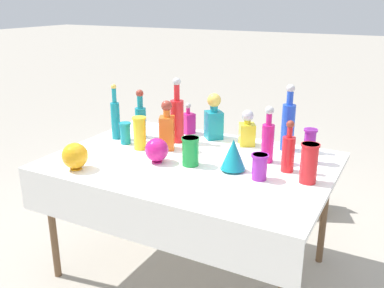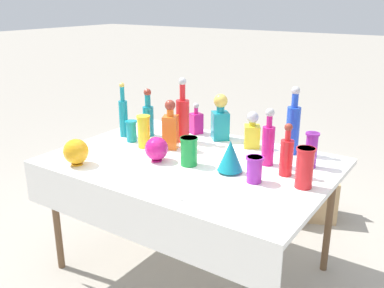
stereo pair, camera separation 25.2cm
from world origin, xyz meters
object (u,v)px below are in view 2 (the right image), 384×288
at_px(tall_bottle_1, 287,155).
at_px(cardboard_box_behind_left, 275,195).
at_px(round_bowl_0, 76,152).
at_px(tall_bottle_5, 183,117).
at_px(slender_vase_1, 254,168).
at_px(round_bowl_1, 157,149).
at_px(square_decanter_0, 170,128).
at_px(slender_vase_5, 311,149).
at_px(slender_vase_3, 131,130).
at_px(slender_vase_4, 144,131).
at_px(square_decanter_2, 196,122).
at_px(square_decanter_1, 220,119).
at_px(slender_vase_0, 305,167).
at_px(tall_bottle_4, 268,142).
at_px(tall_bottle_0, 123,115).
at_px(slender_vase_2, 189,150).
at_px(square_decanter_3, 252,132).
at_px(cardboard_box_behind_right, 311,196).
at_px(tall_bottle_2, 293,126).
at_px(fluted_vase_0, 230,156).
at_px(tall_bottle_3, 148,117).

xyz_separation_m(tall_bottle_1, cardboard_box_behind_left, (-0.42, 0.93, -0.72)).
height_order(round_bowl_0, cardboard_box_behind_left, round_bowl_0).
relative_size(tall_bottle_5, slender_vase_1, 3.07).
bearing_deg(round_bowl_1, square_decanter_0, 106.26).
bearing_deg(slender_vase_5, slender_vase_3, -169.07).
height_order(tall_bottle_5, slender_vase_4, tall_bottle_5).
bearing_deg(square_decanter_2, cardboard_box_behind_left, 54.42).
height_order(square_decanter_1, slender_vase_0, square_decanter_1).
distance_m(square_decanter_2, slender_vase_1, 0.91).
relative_size(slender_vase_0, slender_vase_5, 1.04).
bearing_deg(slender_vase_4, tall_bottle_1, 4.63).
xyz_separation_m(tall_bottle_4, slender_vase_3, (-0.93, -0.12, -0.06)).
relative_size(tall_bottle_0, slender_vase_1, 2.69).
relative_size(square_decanter_2, slender_vase_2, 1.33).
bearing_deg(tall_bottle_0, square_decanter_3, 18.90).
relative_size(square_decanter_0, cardboard_box_behind_left, 0.63).
xyz_separation_m(tall_bottle_0, slender_vase_4, (0.27, -0.10, -0.04)).
height_order(tall_bottle_0, cardboard_box_behind_left, tall_bottle_0).
xyz_separation_m(tall_bottle_1, square_decanter_0, (-0.78, 0.00, 0.02)).
distance_m(tall_bottle_5, cardboard_box_behind_right, 1.32).
height_order(tall_bottle_0, tall_bottle_5, tall_bottle_5).
xyz_separation_m(slender_vase_1, round_bowl_0, (-0.96, -0.35, 0.00)).
bearing_deg(slender_vase_0, tall_bottle_4, 146.63).
bearing_deg(tall_bottle_2, square_decanter_0, -153.05).
height_order(tall_bottle_4, fluted_vase_0, tall_bottle_4).
bearing_deg(slender_vase_0, cardboard_box_behind_right, 104.59).
relative_size(tall_bottle_5, slender_vase_0, 2.03).
height_order(tall_bottle_0, fluted_vase_0, tall_bottle_0).
xyz_separation_m(square_decanter_2, cardboard_box_behind_left, (0.40, 0.56, -0.69)).
distance_m(slender_vase_0, slender_vase_4, 1.08).
xyz_separation_m(square_decanter_0, fluted_vase_0, (0.51, -0.14, -0.04)).
height_order(square_decanter_0, slender_vase_3, square_decanter_0).
xyz_separation_m(slender_vase_4, fluted_vase_0, (0.67, -0.06, -0.02)).
height_order(square_decanter_0, round_bowl_0, square_decanter_0).
bearing_deg(square_decanter_2, slender_vase_0, -25.77).
bearing_deg(tall_bottle_1, slender_vase_2, -161.69).
bearing_deg(cardboard_box_behind_left, tall_bottle_0, -130.97).
bearing_deg(square_decanter_2, tall_bottle_4, -22.22).
bearing_deg(slender_vase_3, round_bowl_0, -87.73).
height_order(square_decanter_3, fluted_vase_0, square_decanter_3).
xyz_separation_m(tall_bottle_3, cardboard_box_behind_right, (0.91, 0.90, -0.72)).
xyz_separation_m(square_decanter_3, round_bowl_1, (-0.35, -0.54, -0.03)).
height_order(tall_bottle_1, square_decanter_3, tall_bottle_1).
bearing_deg(slender_vase_1, fluted_vase_0, 164.62).
distance_m(tall_bottle_0, slender_vase_5, 1.29).
relative_size(slender_vase_5, cardboard_box_behind_left, 0.41).
relative_size(tall_bottle_0, square_decanter_2, 1.71).
relative_size(tall_bottle_4, slender_vase_3, 2.35).
bearing_deg(slender_vase_2, slender_vase_5, 31.41).
relative_size(tall_bottle_3, square_decanter_2, 1.51).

